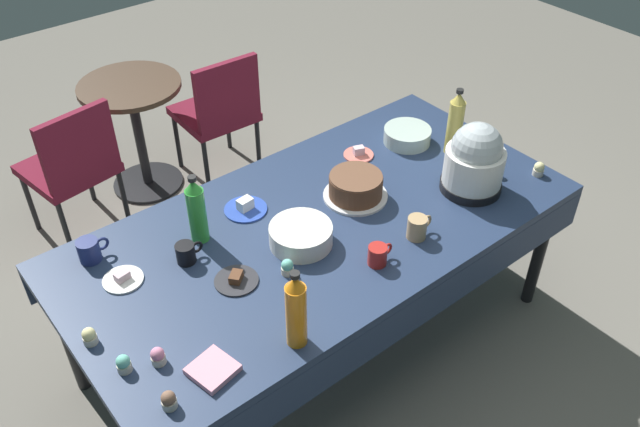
# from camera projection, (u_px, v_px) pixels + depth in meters

# --- Properties ---
(ground) EXTENTS (9.00, 9.00, 0.00)m
(ground) POSITION_uv_depth(u_px,v_px,m) (320.00, 339.00, 3.30)
(ground) COLOR slate
(potluck_table) EXTENTS (2.20, 1.10, 0.75)m
(potluck_table) POSITION_uv_depth(u_px,v_px,m) (320.00, 234.00, 2.86)
(potluck_table) COLOR navy
(potluck_table) RESTS_ON ground
(frosted_layer_cake) EXTENTS (0.29, 0.29, 0.11)m
(frosted_layer_cake) POSITION_uv_depth(u_px,v_px,m) (356.00, 187.00, 2.93)
(frosted_layer_cake) COLOR silver
(frosted_layer_cake) RESTS_ON potluck_table
(slow_cooker) EXTENTS (0.28, 0.28, 0.33)m
(slow_cooker) POSITION_uv_depth(u_px,v_px,m) (475.00, 161.00, 2.92)
(slow_cooker) COLOR black
(slow_cooker) RESTS_ON potluck_table
(glass_salad_bowl) EXTENTS (0.23, 0.23, 0.07)m
(glass_salad_bowl) POSITION_uv_depth(u_px,v_px,m) (407.00, 136.00, 3.29)
(glass_salad_bowl) COLOR #B2C6BC
(glass_salad_bowl) RESTS_ON potluck_table
(ceramic_snack_bowl) EXTENTS (0.26, 0.26, 0.09)m
(ceramic_snack_bowl) POSITION_uv_depth(u_px,v_px,m) (301.00, 235.00, 2.70)
(ceramic_snack_bowl) COLOR silver
(ceramic_snack_bowl) RESTS_ON potluck_table
(dessert_plate_white) EXTENTS (0.16, 0.16, 0.04)m
(dessert_plate_white) POSITION_uv_depth(u_px,v_px,m) (123.00, 279.00, 2.55)
(dessert_plate_white) COLOR white
(dessert_plate_white) RESTS_ON potluck_table
(dessert_plate_charcoal) EXTENTS (0.17, 0.17, 0.04)m
(dessert_plate_charcoal) POSITION_uv_depth(u_px,v_px,m) (236.00, 280.00, 2.55)
(dessert_plate_charcoal) COLOR #2D2D33
(dessert_plate_charcoal) RESTS_ON potluck_table
(dessert_plate_cobalt) EXTENTS (0.19, 0.19, 0.06)m
(dessert_plate_cobalt) POSITION_uv_depth(u_px,v_px,m) (246.00, 207.00, 2.88)
(dessert_plate_cobalt) COLOR #2D4CB2
(dessert_plate_cobalt) RESTS_ON potluck_table
(dessert_plate_coral) EXTENTS (0.15, 0.15, 0.05)m
(dessert_plate_coral) POSITION_uv_depth(u_px,v_px,m) (359.00, 154.00, 3.21)
(dessert_plate_coral) COLOR #E07266
(dessert_plate_coral) RESTS_ON potluck_table
(cupcake_mint) EXTENTS (0.05, 0.05, 0.07)m
(cupcake_mint) POSITION_uv_depth(u_px,v_px,m) (539.00, 169.00, 3.08)
(cupcake_mint) COLOR beige
(cupcake_mint) RESTS_ON potluck_table
(cupcake_cocoa) EXTENTS (0.05, 0.05, 0.07)m
(cupcake_cocoa) POSITION_uv_depth(u_px,v_px,m) (169.00, 400.00, 2.09)
(cupcake_cocoa) COLOR beige
(cupcake_cocoa) RESTS_ON potluck_table
(cupcake_berry) EXTENTS (0.05, 0.05, 0.07)m
(cupcake_berry) POSITION_uv_depth(u_px,v_px,m) (89.00, 336.00, 2.30)
(cupcake_berry) COLOR beige
(cupcake_berry) RESTS_ON potluck_table
(cupcake_vanilla) EXTENTS (0.05, 0.05, 0.07)m
(cupcake_vanilla) POSITION_uv_depth(u_px,v_px,m) (158.00, 356.00, 2.23)
(cupcake_vanilla) COLOR beige
(cupcake_vanilla) RESTS_ON potluck_table
(cupcake_lemon) EXTENTS (0.05, 0.05, 0.07)m
(cupcake_lemon) POSITION_uv_depth(u_px,v_px,m) (124.00, 364.00, 2.21)
(cupcake_lemon) COLOR beige
(cupcake_lemon) RESTS_ON potluck_table
(cupcake_rose) EXTENTS (0.05, 0.05, 0.07)m
(cupcake_rose) POSITION_uv_depth(u_px,v_px,m) (287.00, 267.00, 2.57)
(cupcake_rose) COLOR beige
(cupcake_rose) RESTS_ON potluck_table
(soda_bottle_lime_soda) EXTENTS (0.08, 0.08, 0.31)m
(soda_bottle_lime_soda) POSITION_uv_depth(u_px,v_px,m) (197.00, 211.00, 2.66)
(soda_bottle_lime_soda) COLOR green
(soda_bottle_lime_soda) RESTS_ON potluck_table
(soda_bottle_ginger_ale) EXTENTS (0.08, 0.08, 0.34)m
(soda_bottle_ginger_ale) POSITION_uv_depth(u_px,v_px,m) (455.00, 124.00, 3.15)
(soda_bottle_ginger_ale) COLOR gold
(soda_bottle_ginger_ale) RESTS_ON potluck_table
(soda_bottle_orange_juice) EXTENTS (0.07, 0.07, 0.33)m
(soda_bottle_orange_juice) POSITION_uv_depth(u_px,v_px,m) (296.00, 311.00, 2.23)
(soda_bottle_orange_juice) COLOR orange
(soda_bottle_orange_juice) RESTS_ON potluck_table
(coffee_mug_black) EXTENTS (0.12, 0.08, 0.08)m
(coffee_mug_black) POSITION_uv_depth(u_px,v_px,m) (186.00, 253.00, 2.62)
(coffee_mug_black) COLOR black
(coffee_mug_black) RESTS_ON potluck_table
(coffee_mug_red) EXTENTS (0.12, 0.08, 0.08)m
(coffee_mug_red) POSITION_uv_depth(u_px,v_px,m) (378.00, 255.00, 2.61)
(coffee_mug_red) COLOR #B2231E
(coffee_mug_red) RESTS_ON potluck_table
(coffee_mug_navy) EXTENTS (0.13, 0.09, 0.10)m
(coffee_mug_navy) POSITION_uv_depth(u_px,v_px,m) (90.00, 250.00, 2.62)
(coffee_mug_navy) COLOR navy
(coffee_mug_navy) RESTS_ON potluck_table
(coffee_mug_tan) EXTENTS (0.12, 0.08, 0.10)m
(coffee_mug_tan) POSITION_uv_depth(u_px,v_px,m) (417.00, 227.00, 2.73)
(coffee_mug_tan) COLOR tan
(coffee_mug_tan) RESTS_ON potluck_table
(paper_napkin_stack) EXTENTS (0.16, 0.16, 0.02)m
(paper_napkin_stack) POSITION_uv_depth(u_px,v_px,m) (213.00, 369.00, 2.21)
(paper_napkin_stack) COLOR pink
(paper_napkin_stack) RESTS_ON potluck_table
(maroon_chair_left) EXTENTS (0.50, 0.50, 0.85)m
(maroon_chair_left) POSITION_uv_depth(u_px,v_px,m) (73.00, 164.00, 3.62)
(maroon_chair_left) COLOR maroon
(maroon_chair_left) RESTS_ON ground
(maroon_chair_right) EXTENTS (0.45, 0.45, 0.85)m
(maroon_chair_right) POSITION_uv_depth(u_px,v_px,m) (219.00, 109.00, 4.08)
(maroon_chair_right) COLOR maroon
(maroon_chair_right) RESTS_ON ground
(round_cafe_table) EXTENTS (0.60, 0.60, 0.72)m
(round_cafe_table) POSITION_uv_depth(u_px,v_px,m) (135.00, 117.00, 3.99)
(round_cafe_table) COLOR #473323
(round_cafe_table) RESTS_ON ground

